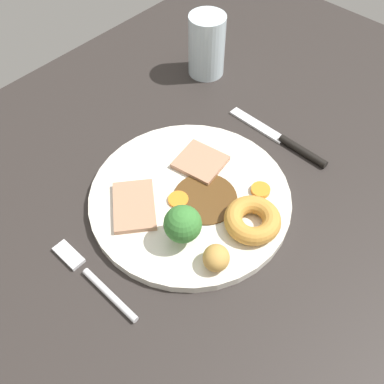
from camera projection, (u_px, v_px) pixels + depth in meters
The scene contains 13 objects.
dining_table at pixel (194, 204), 64.89cm from camera, with size 120.00×84.00×3.60cm, color #2B2623.
dinner_plate at pixel (192, 199), 62.35cm from camera, with size 28.61×28.61×1.40cm, color silver.
gravy_pool at pixel (205, 198), 61.44cm from camera, with size 9.03×9.03×0.30cm, color #563819.
meat_slice_main at pixel (134, 206), 60.29cm from camera, with size 8.37×5.64×0.80cm, color tan.
meat_slice_under at pixel (200, 162), 65.26cm from camera, with size 6.65×6.26×0.80cm, color tan.
yorkshire_pudding at pixel (252, 220), 57.82cm from camera, with size 7.59×7.59×2.49cm, color #C68938.
roast_potato_left at pixel (216, 258), 54.01cm from camera, with size 3.62×3.38×3.06cm, color #BC8C42.
carrot_coin_front at pixel (261, 190), 62.08cm from camera, with size 2.74×2.74×0.66cm, color orange.
carrot_coin_back at pixel (178, 200), 61.19cm from camera, with size 2.87×2.87×0.42cm, color orange.
broccoli_floret at pixel (183, 224), 54.74cm from camera, with size 4.88×4.88×5.98cm.
fork at pixel (92, 278), 55.16cm from camera, with size 2.03×15.26×0.90cm.
knife at pixel (285, 141), 69.79cm from camera, with size 1.93×18.53×1.20cm.
water_glass at pixel (207, 45), 77.14cm from camera, with size 6.49×6.49×11.08cm, color silver.
Camera 1 is at (-28.51, -25.78, 54.12)cm, focal length 41.08 mm.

